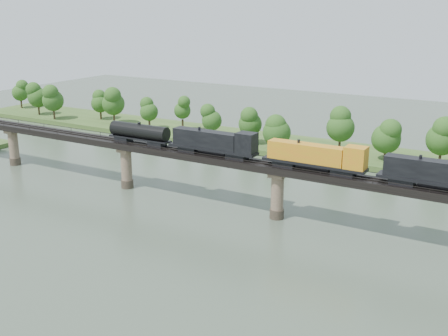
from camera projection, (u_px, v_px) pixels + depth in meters
The scene contains 6 objects.
ground at pixel (198, 276), 92.04m from camera, with size 400.00×400.00×0.00m, color #384637.
far_bank at pixel (358, 155), 162.12m from camera, with size 300.00×24.00×1.60m, color #345120.
bridge at pixel (277, 193), 115.32m from camera, with size 236.00×30.00×11.50m.
bridge_superstructure at pixel (278, 164), 113.54m from camera, with size 220.00×4.90×0.75m.
far_treeline at pixel (327, 128), 160.16m from camera, with size 289.06×17.54×13.60m.
freight_train at pixel (279, 152), 112.82m from camera, with size 85.11×3.32×5.86m.
Camera 1 is at (45.94, -69.70, 42.84)m, focal length 45.00 mm.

